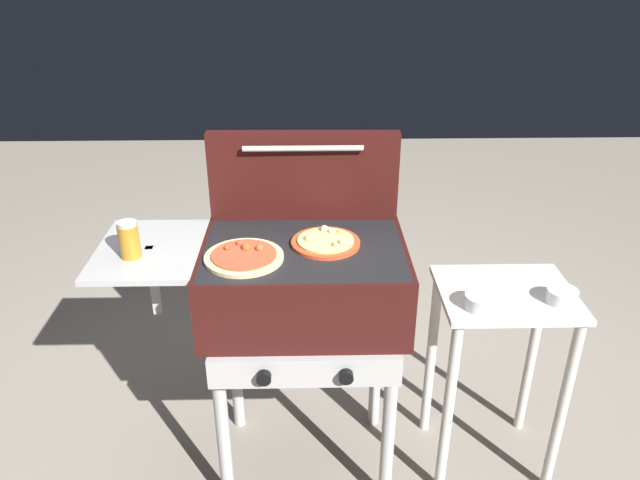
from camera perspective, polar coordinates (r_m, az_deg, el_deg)
The scene contains 9 objects.
ground_plane at distance 2.44m, azimuth -1.25°, elevation -19.72°, with size 8.00×8.00×0.00m, color gray.
grill at distance 1.96m, azimuth -1.88°, elevation -4.37°, with size 0.96×0.53×0.90m.
grill_lid_open at distance 2.03m, azimuth -1.55°, elevation 6.04°, with size 0.63×0.08×0.30m.
pizza_cheese at distance 1.90m, azimuth 0.54°, elevation -0.15°, with size 0.22×0.22×0.04m.
pizza_pepperoni at distance 1.83m, azimuth -7.12°, elevation -1.51°, with size 0.24×0.24×0.04m.
sauce_jar at distance 1.89m, azimuth -17.45°, elevation 0.03°, with size 0.06×0.06×0.11m.
prep_table at distance 2.19m, azimuth 16.39°, elevation -9.20°, with size 0.44×0.36×0.73m.
topping_bowl_near at distance 2.07m, azimuth 21.73°, elevation -4.93°, with size 0.10×0.10×0.04m.
topping_bowl_far at distance 1.96m, azimuth 14.87°, elevation -5.62°, with size 0.11×0.11×0.04m.
Camera 1 is at (0.01, -1.68, 1.76)m, focal length 34.15 mm.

